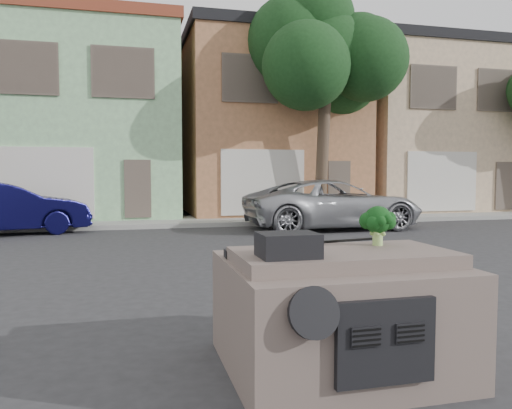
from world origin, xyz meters
name	(u,v)px	position (x,y,z in m)	size (l,w,h in m)	color
ground_plane	(256,292)	(0.00, 0.00, 0.00)	(120.00, 120.00, 0.00)	#303033
sidewalk	(183,221)	(0.00, 10.50, 0.07)	(40.00, 3.00, 0.15)	gray
townhouse_mint	(86,125)	(-3.50, 14.50, 3.77)	(7.20, 8.20, 7.55)	#95CB94
townhouse_tan	(262,128)	(4.00, 14.50, 3.77)	(7.20, 8.20, 7.55)	#AC724B
townhouse_beige	(412,132)	(11.50, 14.50, 3.77)	(7.20, 8.20, 7.55)	#CFAF8B
navy_sedan	(5,235)	(-5.35, 8.54, 0.00)	(1.62, 4.65, 1.53)	#090832
silver_pickup	(333,229)	(4.51, 7.60, 0.00)	(2.62, 5.69, 1.58)	#ABACB3
tree_near	(323,105)	(5.00, 9.80, 4.25)	(4.40, 4.00, 8.50)	#163917
car_dashboard	(336,308)	(0.00, -3.00, 0.56)	(2.00, 1.80, 1.12)	#695951
instrument_hump	(288,245)	(-0.58, -3.35, 1.22)	(0.48, 0.38, 0.20)	black
wiper_arm	(347,240)	(0.28, -2.62, 1.13)	(0.70, 0.03, 0.02)	black
broccoli	(378,225)	(0.45, -2.93, 1.31)	(0.32, 0.32, 0.39)	#0D330F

